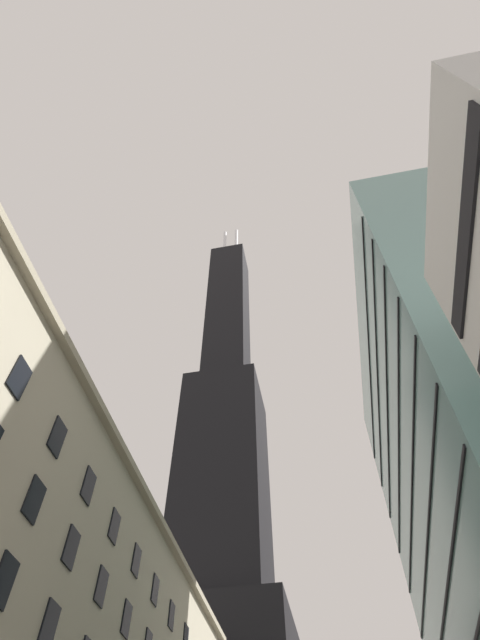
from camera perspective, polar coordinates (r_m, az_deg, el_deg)
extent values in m
cube|color=#9E937A|center=(46.83, -10.15, -20.22)|extent=(0.70, 59.61, 0.60)
cube|color=black|center=(28.24, -25.47, -25.36)|extent=(0.14, 1.40, 2.20)
cube|color=black|center=(32.13, -21.06, -29.87)|extent=(0.14, 1.40, 2.20)
cube|color=black|center=(30.13, -22.58, -18.49)|extent=(0.14, 1.40, 2.20)
cube|color=black|center=(33.81, -18.84, -23.47)|extent=(0.14, 1.40, 2.20)
cube|color=black|center=(37.79, -15.65, -27.37)|extent=(0.14, 1.40, 2.20)
cube|color=black|center=(41.99, -12.92, -30.46)|extent=(0.14, 1.40, 2.20)
cube|color=black|center=(29.47, -24.03, -6.05)|extent=(0.14, 1.40, 2.20)
cube|color=black|center=(32.46, -20.26, -12.49)|extent=(0.14, 1.40, 2.20)
cube|color=black|center=(35.90, -17.03, -17.72)|extent=(0.14, 1.40, 2.20)
cube|color=black|center=(39.67, -14.25, -21.96)|extent=(0.14, 1.40, 2.20)
cube|color=black|center=(43.69, -11.84, -25.41)|extent=(0.14, 1.40, 2.20)
cube|color=black|center=(47.90, -9.73, -28.23)|extent=(0.14, 1.40, 2.20)
cube|color=black|center=(52.24, -7.89, -30.57)|extent=(0.14, 1.40, 2.20)
cube|color=black|center=(56.70, -6.26, -32.52)|extent=(0.14, 1.40, 2.20)
cube|color=black|center=(106.70, -2.00, -18.45)|extent=(17.13, 17.13, 51.84)
cube|color=black|center=(147.67, -1.37, 0.57)|extent=(11.01, 11.01, 64.80)
cylinder|color=silver|center=(184.35, -1.79, 8.48)|extent=(1.20, 1.20, 21.47)
cylinder|color=silver|center=(183.87, -0.43, 8.72)|extent=(1.20, 1.20, 21.47)
cube|color=black|center=(20.56, 24.50, 8.92)|extent=(0.16, 9.34, 1.10)
cube|color=black|center=(39.89, 22.53, -27.93)|extent=(0.12, 32.98, 0.24)
cube|color=black|center=(41.53, 20.70, -23.06)|extent=(0.12, 32.98, 0.24)
cube|color=black|center=(43.47, 19.13, -18.58)|extent=(0.12, 32.98, 0.24)
cube|color=black|center=(45.68, 17.78, -14.50)|extent=(0.12, 32.98, 0.24)
cube|color=black|center=(48.13, 16.60, -10.80)|extent=(0.12, 32.98, 0.24)
cube|color=black|center=(50.77, 15.56, -7.47)|extent=(0.12, 32.98, 0.24)
cube|color=black|center=(53.58, 14.64, -4.48)|extent=(0.12, 32.98, 0.24)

